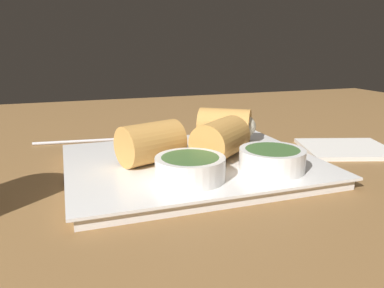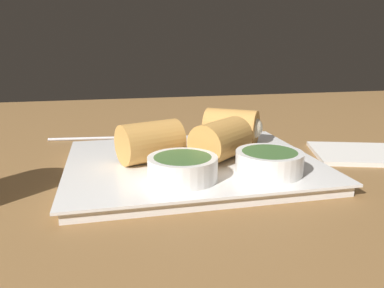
{
  "view_description": "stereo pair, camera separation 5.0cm",
  "coord_description": "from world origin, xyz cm",
  "px_view_note": "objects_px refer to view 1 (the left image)",
  "views": [
    {
      "loc": [
        10.81,
        40.16,
        17.7
      ],
      "look_at": [
        -3.97,
        -2.73,
        5.5
      ],
      "focal_mm": 35.0,
      "sensor_mm": 36.0,
      "label": 1
    },
    {
      "loc": [
        6.0,
        41.53,
        17.7
      ],
      "look_at": [
        -3.97,
        -2.73,
        5.5
      ],
      "focal_mm": 35.0,
      "sensor_mm": 36.0,
      "label": 2
    }
  ],
  "objects_px": {
    "dipping_bowl_near": "(190,167)",
    "serving_plate": "(192,165)",
    "spoon": "(139,136)",
    "dipping_bowl_far": "(272,159)",
    "napkin": "(346,149)"
  },
  "relations": [
    {
      "from": "serving_plate",
      "to": "napkin",
      "type": "distance_m",
      "value": 0.25
    },
    {
      "from": "serving_plate",
      "to": "dipping_bowl_far",
      "type": "height_order",
      "value": "dipping_bowl_far"
    },
    {
      "from": "dipping_bowl_near",
      "to": "spoon",
      "type": "relative_size",
      "value": 0.36
    },
    {
      "from": "dipping_bowl_near",
      "to": "serving_plate",
      "type": "bearing_deg",
      "value": -110.55
    },
    {
      "from": "spoon",
      "to": "dipping_bowl_near",
      "type": "bearing_deg",
      "value": 91.8
    },
    {
      "from": "napkin",
      "to": "spoon",
      "type": "bearing_deg",
      "value": -30.65
    },
    {
      "from": "dipping_bowl_near",
      "to": "spoon",
      "type": "bearing_deg",
      "value": -88.2
    },
    {
      "from": "dipping_bowl_far",
      "to": "spoon",
      "type": "bearing_deg",
      "value": -66.76
    },
    {
      "from": "spoon",
      "to": "dipping_bowl_far",
      "type": "bearing_deg",
      "value": 113.24
    },
    {
      "from": "dipping_bowl_far",
      "to": "spoon",
      "type": "xyz_separation_m",
      "value": [
        0.11,
        -0.25,
        -0.02
      ]
    },
    {
      "from": "serving_plate",
      "to": "napkin",
      "type": "height_order",
      "value": "serving_plate"
    },
    {
      "from": "dipping_bowl_far",
      "to": "spoon",
      "type": "relative_size",
      "value": 0.36
    },
    {
      "from": "dipping_bowl_near",
      "to": "dipping_bowl_far",
      "type": "height_order",
      "value": "same"
    },
    {
      "from": "serving_plate",
      "to": "dipping_bowl_far",
      "type": "relative_size",
      "value": 4.09
    },
    {
      "from": "spoon",
      "to": "napkin",
      "type": "height_order",
      "value": "spoon"
    }
  ]
}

